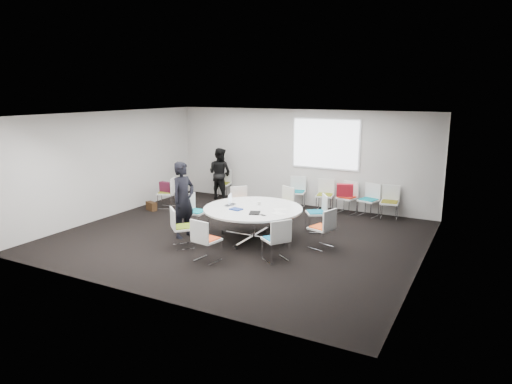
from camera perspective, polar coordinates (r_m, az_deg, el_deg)
The scene contains 31 objects.
room_shell at distance 10.29m, azimuth -1.56°, elevation 1.81°, with size 8.08×7.08×2.88m.
conference_table at distance 10.37m, azimuth -0.39°, elevation -2.97°, with size 2.24×2.24×0.73m.
projection_screen at distance 13.07m, azimuth 8.68°, elevation 5.96°, with size 1.90×0.03×1.35m, color white.
chair_ring_a at distance 9.93m, azimuth 8.22°, elevation -5.42°, with size 0.56×0.57×0.88m.
chair_ring_b at distance 11.11m, azimuth 7.57°, elevation -3.45°, with size 0.63×0.63×0.88m.
chair_ring_c at distance 11.89m, azimuth 3.32°, elevation -2.30°, with size 0.61×0.60×0.88m.
chair_ring_d at distance 11.87m, azimuth -1.83°, elevation -2.31°, with size 0.64×0.64×0.88m.
chair_ring_e at distance 11.19m, azimuth -7.47°, elevation -3.33°, with size 0.45×0.46×0.88m.
chair_ring_f at distance 9.99m, azimuth -9.17°, elevation -5.34°, with size 0.64×0.64×0.88m.
chair_ring_g at distance 9.13m, azimuth -6.20°, elevation -6.99°, with size 0.52×0.51×0.88m.
chair_ring_h at distance 9.11m, azimuth 2.52°, elevation -6.96°, with size 0.63×0.63×0.88m.
chair_back_a at distance 13.30m, azimuth 5.13°, elevation -0.72°, with size 0.54×0.53×0.88m.
chair_back_b at distance 12.98m, azimuth 8.59°, elevation -1.14°, with size 0.53×0.52×0.88m.
chair_back_c at distance 12.80m, azimuth 11.29°, elevation -1.45°, with size 0.56×0.55×0.88m.
chair_back_d at distance 12.64m, azimuth 13.88°, elevation -1.75°, with size 0.57×0.56×0.88m.
chair_back_e at distance 12.52m, azimuth 16.30°, elevation -2.02°, with size 0.50×0.49×0.88m.
chair_spare_left at distance 13.40m, azimuth -11.07°, elevation -0.81°, with size 0.59×0.60×0.88m.
chair_person_back at distance 14.45m, azimuth -4.17°, elevation 0.37°, with size 0.55×0.54×0.88m.
person_main at distance 10.56m, azimuth -9.06°, elevation -0.96°, with size 0.64×0.42×1.76m, color black.
person_back at distance 14.21m, azimuth -4.55°, elevation 2.32°, with size 0.78×0.61×1.60m, color black.
laptop at distance 10.52m, azimuth -3.06°, elevation -1.64°, with size 0.30×0.19×0.02m, color #333338.
laptop_lid at distance 10.61m, azimuth -3.27°, elevation -0.85°, with size 0.30×0.02×0.22m, color silver.
notebook_black at distance 9.84m, azimuth -0.17°, elevation -2.63°, with size 0.22×0.30×0.02m, color black.
tablet_folio at distance 10.15m, azimuth -2.50°, elevation -2.15°, with size 0.26×0.20×0.03m, color navy.
papers_right at distance 10.18m, azimuth 3.10°, elevation -2.17°, with size 0.30×0.21×0.00m, color white.
papers_front at distance 9.84m, azimuth 2.83°, elevation -2.70°, with size 0.30×0.21×0.00m, color white.
cup at distance 10.54m, azimuth 0.38°, elevation -1.40°, with size 0.08×0.08×0.09m, color white.
phone at distance 9.69m, azimuth 0.86°, elevation -2.91°, with size 0.14×0.07×0.01m, color black.
maroon_bag at distance 13.33m, azimuth -11.20°, elevation 0.63°, with size 0.40×0.14×0.28m, color #58172D.
brown_bag at distance 13.26m, azimuth -12.95°, elevation -1.73°, with size 0.36×0.16×0.24m, color #352111.
red_jacket at distance 12.49m, azimuth 11.05°, elevation 0.22°, with size 0.44×0.10×0.35m, color #AD1523.
Camera 1 is at (5.06, -8.80, 3.31)m, focal length 32.00 mm.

